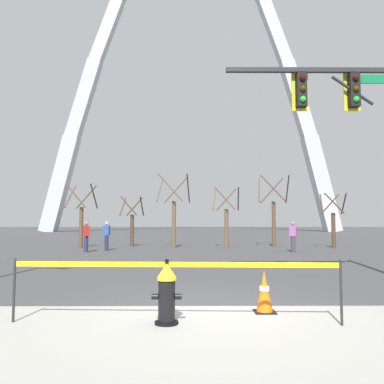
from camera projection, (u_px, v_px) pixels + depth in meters
ground_plane at (204, 309)px, 6.98m from camera, size 240.00×240.00×0.00m
fire_hydrant at (167, 293)px, 5.98m from camera, size 0.46×0.48×0.99m
caution_tape_barrier at (175, 280)px, 6.00m from camera, size 5.08×0.28×0.99m
traffic_cone_by_hydrant at (264, 292)px, 6.72m from camera, size 0.36×0.36×0.73m
traffic_signal_gantry at (365, 127)px, 10.26m from camera, size 5.02×0.44×6.00m
monument_arch at (191, 88)px, 65.05m from camera, size 48.80×2.39×55.08m
tree_far_left at (81, 219)px, 23.84m from camera, size 1.80×1.81×3.90m
tree_left_mid at (132, 224)px, 25.20m from camera, size 1.50×1.51×3.21m
tree_center_left at (174, 215)px, 23.99m from camera, size 2.06×2.08×4.49m
tree_center_right at (226, 221)px, 23.64m from camera, size 1.71×1.72×3.69m
tree_right_mid at (274, 215)px, 24.94m from camera, size 2.08×2.09×4.52m
tree_far_right at (333, 223)px, 23.76m from camera, size 1.55×1.56×3.33m
pedestrian_walking_left at (293, 236)px, 20.14m from camera, size 0.39×0.33×1.59m
pedestrian_standing_center at (107, 236)px, 21.42m from camera, size 0.38×0.29×1.59m
pedestrian_walking_right at (86, 236)px, 20.28m from camera, size 0.37×0.39×1.59m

